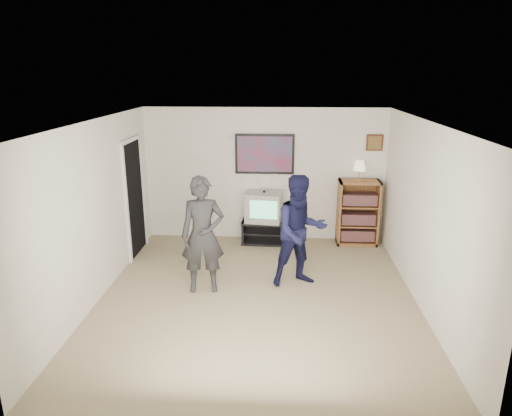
# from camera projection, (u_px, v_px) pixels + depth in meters

# --- Properties ---
(room_shell) EXTENTS (4.51, 5.00, 2.51)m
(room_shell) POSITION_uv_depth(u_px,v_px,m) (259.00, 208.00, 6.53)
(room_shell) COLOR #7F6B50
(room_shell) RESTS_ON ground
(media_stand) EXTENTS (0.89, 0.52, 0.44)m
(media_stand) POSITION_uv_depth(u_px,v_px,m) (265.00, 231.00, 8.63)
(media_stand) COLOR black
(media_stand) RESTS_ON room_shell
(crt_television) EXTENTS (0.71, 0.62, 0.55)m
(crt_television) POSITION_uv_depth(u_px,v_px,m) (264.00, 206.00, 8.48)
(crt_television) COLOR #A1A19C
(crt_television) RESTS_ON media_stand
(bookshelf) EXTENTS (0.74, 0.42, 1.22)m
(bookshelf) POSITION_uv_depth(u_px,v_px,m) (358.00, 212.00, 8.47)
(bookshelf) COLOR brown
(bookshelf) RESTS_ON room_shell
(table_lamp) EXTENTS (0.23, 0.23, 0.37)m
(table_lamp) POSITION_uv_depth(u_px,v_px,m) (359.00, 171.00, 8.24)
(table_lamp) COLOR beige
(table_lamp) RESTS_ON bookshelf
(person_tall) EXTENTS (0.68, 0.50, 1.72)m
(person_tall) POSITION_uv_depth(u_px,v_px,m) (203.00, 235.00, 6.56)
(person_tall) COLOR #262628
(person_tall) RESTS_ON room_shell
(person_short) EXTENTS (0.99, 0.88, 1.70)m
(person_short) POSITION_uv_depth(u_px,v_px,m) (300.00, 231.00, 6.76)
(person_short) COLOR black
(person_short) RESTS_ON room_shell
(controller_left) EXTENTS (0.07, 0.12, 0.03)m
(controller_left) POSITION_uv_depth(u_px,v_px,m) (205.00, 205.00, 6.61)
(controller_left) COLOR white
(controller_left) RESTS_ON person_tall
(controller_right) EXTENTS (0.08, 0.13, 0.04)m
(controller_right) POSITION_uv_depth(u_px,v_px,m) (299.00, 214.00, 6.95)
(controller_right) COLOR white
(controller_right) RESTS_ON person_short
(poster) EXTENTS (1.10, 0.03, 0.75)m
(poster) POSITION_uv_depth(u_px,v_px,m) (265.00, 154.00, 8.45)
(poster) COLOR black
(poster) RESTS_ON room_shell
(air_vent) EXTENTS (0.28, 0.02, 0.14)m
(air_vent) POSITION_uv_depth(u_px,v_px,m) (235.00, 138.00, 8.40)
(air_vent) COLOR white
(air_vent) RESTS_ON room_shell
(small_picture) EXTENTS (0.30, 0.03, 0.30)m
(small_picture) POSITION_uv_depth(u_px,v_px,m) (375.00, 143.00, 8.28)
(small_picture) COLOR #452316
(small_picture) RESTS_ON room_shell
(doorway) EXTENTS (0.03, 0.85, 2.00)m
(doorway) POSITION_uv_depth(u_px,v_px,m) (134.00, 199.00, 7.92)
(doorway) COLOR black
(doorway) RESTS_ON room_shell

